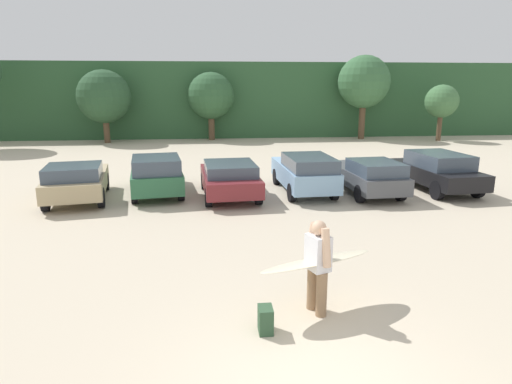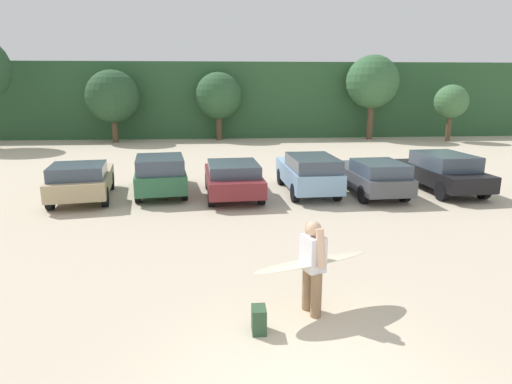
% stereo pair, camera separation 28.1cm
% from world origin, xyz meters
% --- Properties ---
extents(hillside_ridge, '(108.00, 12.00, 5.81)m').
position_xyz_m(hillside_ridge, '(0.00, 35.60, 2.91)').
color(hillside_ridge, '#2D5633').
rests_on(hillside_ridge, ground_plane).
extents(tree_center_right, '(3.76, 3.76, 5.16)m').
position_xyz_m(tree_center_right, '(-8.86, 27.87, 3.27)').
color(tree_center_right, brown).
rests_on(tree_center_right, ground_plane).
extents(tree_far_left, '(3.47, 3.47, 5.04)m').
position_xyz_m(tree_far_left, '(-1.30, 28.88, 3.28)').
color(tree_far_left, brown).
rests_on(tree_far_left, ground_plane).
extents(tree_left, '(3.94, 3.94, 6.30)m').
position_xyz_m(tree_left, '(10.28, 28.31, 4.29)').
color(tree_left, brown).
rests_on(tree_left, ground_plane).
extents(tree_ridge_back, '(2.41, 2.41, 4.12)m').
position_xyz_m(tree_ridge_back, '(15.66, 26.52, 2.89)').
color(tree_ridge_back, brown).
rests_on(tree_ridge_back, ground_plane).
extents(parked_car_tan, '(2.57, 4.34, 1.40)m').
position_xyz_m(parked_car_tan, '(-6.22, 10.95, 0.75)').
color(parked_car_tan, tan).
rests_on(parked_car_tan, ground_plane).
extents(parked_car_forest_green, '(2.40, 4.51, 1.54)m').
position_xyz_m(parked_car_forest_green, '(-3.49, 11.67, 0.80)').
color(parked_car_forest_green, '#2D6642').
rests_on(parked_car_forest_green, ground_plane).
extents(parked_car_maroon, '(2.21, 4.24, 1.32)m').
position_xyz_m(parked_car_maroon, '(-0.74, 10.99, 0.73)').
color(parked_car_maroon, maroon).
rests_on(parked_car_maroon, ground_plane).
extents(parked_car_sky_blue, '(1.94, 4.44, 1.53)m').
position_xyz_m(parked_car_sky_blue, '(2.18, 11.32, 0.82)').
color(parked_car_sky_blue, '#84ADD1').
rests_on(parked_car_sky_blue, ground_plane).
extents(parked_car_dark_gray, '(1.98, 4.55, 1.38)m').
position_xyz_m(parked_car_dark_gray, '(4.53, 10.94, 0.73)').
color(parked_car_dark_gray, '#4C4F54').
rests_on(parked_car_dark_gray, ground_plane).
extents(parked_car_black, '(2.17, 4.50, 1.50)m').
position_xyz_m(parked_car_black, '(7.48, 11.25, 0.81)').
color(parked_car_black, black).
rests_on(parked_car_black, ground_plane).
extents(person_adult, '(0.45, 0.76, 1.76)m').
position_xyz_m(person_adult, '(0.46, 2.17, 0.99)').
color(person_adult, '#8C6B4C').
rests_on(person_adult, ground_plane).
extents(surfboard_cream, '(2.43, 1.48, 0.21)m').
position_xyz_m(surfboard_cream, '(0.48, 2.30, 0.95)').
color(surfboard_cream, beige).
extents(backpack_dropped, '(0.24, 0.34, 0.45)m').
position_xyz_m(backpack_dropped, '(-0.56, 1.59, 0.22)').
color(backpack_dropped, '#2D4C33').
rests_on(backpack_dropped, ground_plane).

